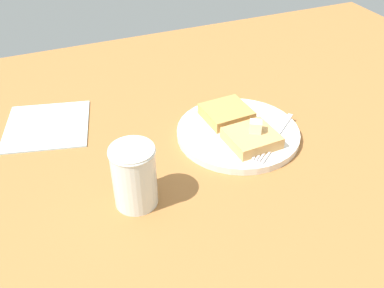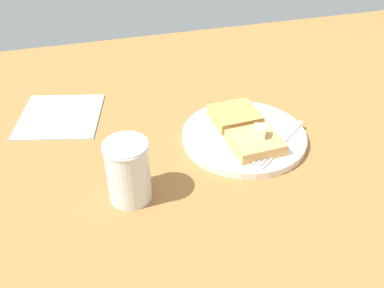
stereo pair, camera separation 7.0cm
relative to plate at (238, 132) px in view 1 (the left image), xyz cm
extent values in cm
cube|color=#9D6533|center=(-9.29, -7.60, -1.84)|extent=(121.99, 121.99, 2.15)
cylinder|color=silver|center=(0.00, 0.00, -0.10)|extent=(22.51, 22.51, 1.34)
torus|color=gray|center=(0.00, 0.00, 0.17)|extent=(22.51, 22.51, 0.80)
cube|color=tan|center=(-4.45, -0.26, 1.63)|extent=(8.28, 8.77, 2.12)
cube|color=#CA9148|center=(4.45, 0.26, 1.63)|extent=(8.28, 8.77, 2.12)
cube|color=beige|center=(-4.23, -0.95, 3.73)|extent=(2.68, 2.75, 2.09)
cube|color=silver|center=(-2.68, -7.29, 0.75)|extent=(6.85, 8.44, 0.36)
cube|color=silver|center=(-6.61, -2.24, 0.75)|extent=(3.46, 3.56, 0.36)
cube|color=silver|center=(-9.10, -0.38, 0.75)|extent=(2.22, 2.72, 0.36)
cube|color=silver|center=(-8.67, -0.04, 0.75)|extent=(2.22, 2.72, 0.36)
cube|color=silver|center=(-8.23, 0.30, 0.75)|extent=(2.22, 2.72, 0.36)
cube|color=silver|center=(-7.80, 0.64, 0.75)|extent=(2.22, 2.72, 0.36)
cylinder|color=#3C180B|center=(-9.23, 22.22, 2.15)|extent=(6.04, 6.04, 5.83)
cylinder|color=silver|center=(-9.23, 22.22, 4.29)|extent=(6.57, 6.57, 10.13)
torus|color=silver|center=(-9.23, 22.22, 8.91)|extent=(6.80, 6.80, 0.50)
cube|color=silver|center=(16.76, 32.19, -0.62)|extent=(18.84, 18.64, 0.30)
camera|label=1|loc=(-55.99, 32.58, 45.64)|focal=40.00mm
camera|label=2|loc=(-58.27, 26.00, 45.64)|focal=40.00mm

